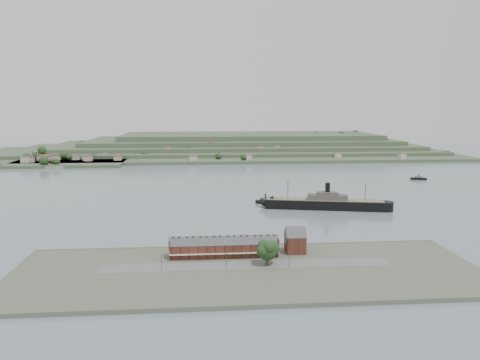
{
  "coord_description": "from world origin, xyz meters",
  "views": [
    {
      "loc": [
        -21.06,
        -397.53,
        77.79
      ],
      "look_at": [
        14.72,
        30.0,
        10.15
      ],
      "focal_mm": 35.0,
      "sensor_mm": 36.0,
      "label": 1
    }
  ],
  "objects": [
    {
      "name": "tugboat",
      "position": [
        30.81,
        -25.8,
        1.8
      ],
      "size": [
        16.68,
        10.8,
        7.36
      ],
      "color": "black",
      "rests_on": "ground"
    },
    {
      "name": "ground",
      "position": [
        0.0,
        0.0,
        0.0
      ],
      "size": [
        1400.0,
        1400.0,
        0.0
      ],
      "primitive_type": "plane",
      "color": "slate",
      "rests_on": "ground"
    },
    {
      "name": "ferry_east",
      "position": [
        211.39,
        80.22,
        1.48
      ],
      "size": [
        17.01,
        9.37,
        6.15
      ],
      "color": "black",
      "rests_on": "ground"
    },
    {
      "name": "steamship",
      "position": [
        70.26,
        -53.47,
        4.53
      ],
      "size": [
        101.17,
        32.73,
        24.54
      ],
      "color": "black",
      "rests_on": "ground"
    },
    {
      "name": "terrace_row",
      "position": [
        -10.0,
        -168.02,
        6.84
      ],
      "size": [
        55.6,
        9.8,
        11.07
      ],
      "color": "#432318",
      "rests_on": "ground"
    },
    {
      "name": "near_shore",
      "position": [
        0.0,
        -186.75,
        1.01
      ],
      "size": [
        220.0,
        80.0,
        2.6
      ],
      "color": "#4C5142",
      "rests_on": "ground"
    },
    {
      "name": "fig_tree",
      "position": [
        10.33,
        -183.37,
        9.82
      ],
      "size": [
        11.48,
        9.95,
        12.82
      ],
      "color": "#452E20",
      "rests_on": "ground"
    },
    {
      "name": "far_peninsula",
      "position": [
        27.91,
        393.1,
        11.88
      ],
      "size": [
        760.0,
        309.0,
        30.0
      ],
      "color": "#32442D",
      "rests_on": "ground"
    },
    {
      "name": "gabled_building",
      "position": [
        27.5,
        -164.0,
        8.19
      ],
      "size": [
        10.4,
        10.18,
        14.09
      ],
      "color": "#432318",
      "rests_on": "ground"
    }
  ]
}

